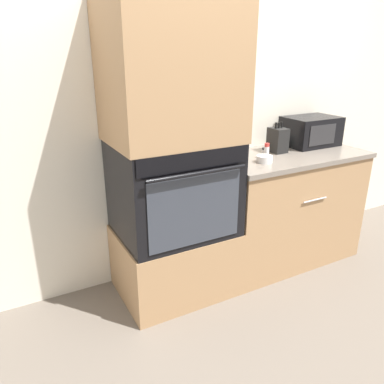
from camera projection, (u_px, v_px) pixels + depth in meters
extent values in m
plane|color=#6B6056|center=(243.00, 294.00, 2.65)|extent=(12.00, 12.00, 0.00)
cube|color=silver|center=(200.00, 105.00, 2.73)|extent=(8.00, 0.05, 2.50)
cube|color=#A87F56|center=(175.00, 260.00, 2.65)|extent=(0.77, 0.60, 0.47)
cube|color=black|center=(173.00, 188.00, 2.46)|extent=(0.75, 0.59, 0.62)
cube|color=black|center=(196.00, 161.00, 2.12)|extent=(0.72, 0.01, 0.11)
cube|color=#33E54C|center=(196.00, 161.00, 2.12)|extent=(0.09, 0.00, 0.03)
cube|color=#333842|center=(195.00, 209.00, 2.22)|extent=(0.61, 0.01, 0.46)
cylinder|color=black|center=(198.00, 173.00, 2.12)|extent=(0.64, 0.02, 0.02)
cube|color=#A87F56|center=(171.00, 69.00, 2.19)|extent=(0.77, 0.60, 0.86)
cube|color=#A87F56|center=(284.00, 209.00, 3.01)|extent=(1.18, 0.60, 0.85)
cube|color=slate|center=(289.00, 155.00, 2.86)|extent=(1.20, 0.63, 0.03)
cylinder|color=#B7B7BC|center=(315.00, 200.00, 2.69)|extent=(0.22, 0.01, 0.01)
cube|color=black|center=(311.00, 131.00, 3.06)|extent=(0.43, 0.30, 0.23)
cube|color=#28282B|center=(323.00, 135.00, 2.92)|extent=(0.27, 0.01, 0.16)
cube|color=black|center=(278.00, 140.00, 2.86)|extent=(0.11, 0.14, 0.18)
cylinder|color=black|center=(276.00, 125.00, 2.80)|extent=(0.02, 0.02, 0.04)
cylinder|color=black|center=(279.00, 125.00, 2.81)|extent=(0.02, 0.02, 0.04)
cylinder|color=black|center=(282.00, 125.00, 2.83)|extent=(0.02, 0.02, 0.04)
cylinder|color=white|center=(264.00, 159.00, 2.61)|extent=(0.11, 0.11, 0.05)
cylinder|color=silver|center=(265.00, 153.00, 2.77)|extent=(0.05, 0.05, 0.05)
cylinder|color=black|center=(265.00, 149.00, 2.76)|extent=(0.04, 0.04, 0.01)
cylinder|color=silver|center=(266.00, 153.00, 2.70)|extent=(0.04, 0.04, 0.09)
cylinder|color=red|center=(267.00, 145.00, 2.68)|extent=(0.03, 0.03, 0.02)
cylinder|color=#427047|center=(273.00, 144.00, 3.03)|extent=(0.06, 0.06, 0.05)
cylinder|color=black|center=(274.00, 140.00, 3.01)|extent=(0.05, 0.05, 0.01)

